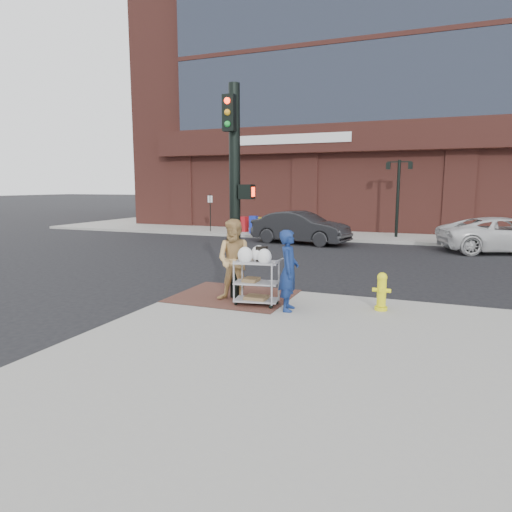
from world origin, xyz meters
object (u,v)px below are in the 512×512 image
at_px(minivan_white, 506,235).
at_px(fire_hydrant, 382,291).
at_px(lamp_post, 398,190).
at_px(woman_blue, 289,270).
at_px(traffic_signal_pole, 235,186).
at_px(utility_cart, 256,279).
at_px(pedestrian_tan, 236,261).
at_px(sedan_dark, 301,227).

relative_size(minivan_white, fire_hydrant, 6.47).
relative_size(lamp_post, woman_blue, 2.27).
distance_m(lamp_post, fire_hydrant, 15.24).
bearing_deg(traffic_signal_pole, utility_cart, -32.15).
xyz_separation_m(lamp_post, pedestrian_tan, (-2.35, -15.51, -1.50)).
distance_m(minivan_white, utility_cart, 14.11).
relative_size(traffic_signal_pole, minivan_white, 0.92).
distance_m(woman_blue, fire_hydrant, 2.08).
distance_m(traffic_signal_pole, sedan_dark, 12.08).
height_order(traffic_signal_pole, sedan_dark, traffic_signal_pole).
relative_size(lamp_post, utility_cart, 2.96).
bearing_deg(utility_cart, traffic_signal_pole, 147.85).
distance_m(woman_blue, minivan_white, 13.90).
height_order(lamp_post, fire_hydrant, lamp_post).
distance_m(woman_blue, utility_cart, 0.87).
xyz_separation_m(woman_blue, pedestrian_tan, (-1.40, 0.32, 0.08)).
distance_m(sedan_dark, fire_hydrant, 12.73).
bearing_deg(utility_cart, fire_hydrant, 12.47).
distance_m(pedestrian_tan, fire_hydrant, 3.35).
height_order(woman_blue, utility_cart, woman_blue).
height_order(lamp_post, sedan_dark, lamp_post).
bearing_deg(lamp_post, minivan_white, -33.64).
bearing_deg(pedestrian_tan, lamp_post, 73.45).
bearing_deg(fire_hydrant, pedestrian_tan, -172.57).
bearing_deg(fire_hydrant, lamp_post, 93.52).
distance_m(traffic_signal_pole, utility_cart, 2.23).
bearing_deg(lamp_post, sedan_dark, -140.96).
xyz_separation_m(lamp_post, sedan_dark, (-4.26, -3.45, -1.82)).
height_order(sedan_dark, fire_hydrant, sedan_dark).
distance_m(lamp_post, utility_cart, 15.88).
xyz_separation_m(pedestrian_tan, sedan_dark, (-1.90, 12.05, -0.32)).
distance_m(traffic_signal_pole, fire_hydrant, 4.09).
bearing_deg(minivan_white, fire_hydrant, 143.34).
height_order(sedan_dark, utility_cart, sedan_dark).
height_order(woman_blue, pedestrian_tan, pedestrian_tan).
bearing_deg(minivan_white, lamp_post, 37.40).
xyz_separation_m(woman_blue, sedan_dark, (-3.30, 12.37, -0.24)).
relative_size(lamp_post, sedan_dark, 0.83).
bearing_deg(lamp_post, fire_hydrant, -86.48).
distance_m(sedan_dark, utility_cart, 12.47).
bearing_deg(sedan_dark, pedestrian_tan, -161.26).
relative_size(lamp_post, pedestrian_tan, 2.07).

